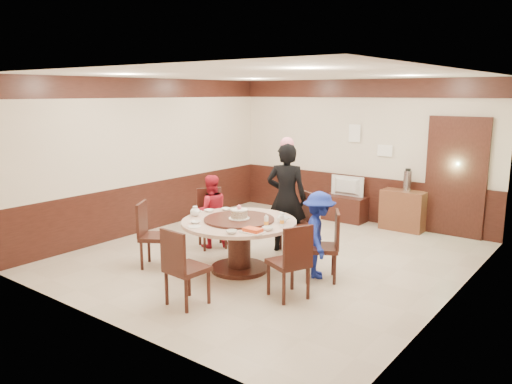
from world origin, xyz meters
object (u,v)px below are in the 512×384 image
Objects in this scene: person_blue at (319,235)px; thermos at (407,181)px; banquet_table at (239,235)px; tv_stand at (345,208)px; person_red at (211,211)px; side_cabinet at (403,210)px; birthday_cake at (239,214)px; person_standing at (286,198)px; shrimp_platter at (253,231)px; television at (346,186)px.

thermos is at bearing -34.09° from person_blue.
tv_stand is (-0.13, 3.54, -0.28)m from banquet_table.
person_red is 1.52× the size of side_cabinet.
person_blue is at bearing 25.24° from birthday_cake.
person_standing is 2.21× the size of side_cabinet.
person_standing is 1.45× the size of person_red.
shrimp_platter reaches higher than side_cabinet.
television is at bearing -11.86° from person_blue.
person_blue is 4.05× the size of shrimp_platter.
thermos is (0.05, 0.00, 0.56)m from side_cabinet.
person_blue is (1.04, 0.48, 0.07)m from banquet_table.
television is (0.97, 2.93, 0.09)m from person_red.
tv_stand is 1.42m from thermos.
birthday_cake reaches higher than banquet_table.
birthday_cake is (-1.03, -0.48, 0.24)m from person_blue.
banquet_table is at bearing 140.85° from birthday_cake.
birthday_cake is 0.43× the size of television.
television is (-1.17, 3.06, 0.09)m from person_blue.
side_cabinet is at bearing 1.44° from tv_stand.
tv_stand is at bearing 92.15° from banquet_table.
person_red is at bearing 148.98° from shrimp_platter.
tv_stand is at bearing -108.97° from person_standing.
television is (-0.14, 3.54, -0.15)m from birthday_cake.
television is at bearing -178.61° from thermos.
birthday_cake is at bearing -106.37° from side_cabinet.
thermos is at bearing -137.21° from person_standing.
side_cabinet is at bearing 82.72° from shrimp_platter.
person_blue is 1.43× the size of tv_stand.
person_red reaches higher than person_blue.
birthday_cake is 0.35× the size of tv_stand.
person_blue reaches higher than tv_stand.
birthday_cake is at bearing -39.15° from banquet_table.
television reaches higher than side_cabinet.
person_standing is at bearing -114.60° from thermos.
shrimp_platter is (0.54, -1.58, -0.11)m from person_standing.
person_blue is 3.10m from side_cabinet.
banquet_table is at bearing -87.85° from tv_stand.
person_red is 4.06× the size of shrimp_platter.
birthday_cake is 3.60m from tv_stand.
thermos reaches higher than banquet_table.
person_blue reaches higher than side_cabinet.
thermos reaches higher than birthday_cake.
person_standing is 2.44m from tv_stand.
person_blue is at bearing 24.72° from banquet_table.
banquet_table is 5.52× the size of birthday_cake.
birthday_cake is 3.76m from side_cabinet.
shrimp_platter is at bearing 96.14° from person_red.
banquet_table is at bearing -107.25° from thermos.
tv_stand is (-0.15, 2.35, -0.63)m from person_standing.
person_standing is at bearing -86.37° from tv_stand.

